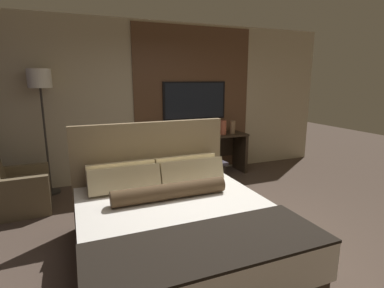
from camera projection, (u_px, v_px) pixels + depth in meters
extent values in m
plane|color=#4C3D33|center=(219.00, 241.00, 3.40)|extent=(16.00, 16.00, 0.00)
cube|color=#BCAD8E|center=(155.00, 102.00, 5.45)|extent=(7.20, 0.06, 2.80)
cube|color=brown|center=(194.00, 101.00, 5.70)|extent=(2.31, 0.03, 2.70)
cube|color=#33281E|center=(181.00, 251.00, 3.00)|extent=(1.84, 2.01, 0.22)
cube|color=silver|center=(180.00, 226.00, 2.94)|extent=(1.90, 2.07, 0.33)
cube|color=black|center=(211.00, 244.00, 2.29)|extent=(1.92, 0.72, 0.02)
cube|color=#7F6B4C|center=(152.00, 171.00, 3.86)|extent=(1.94, 0.08, 1.28)
cube|color=#C6B284|center=(121.00, 174.00, 3.57)|extent=(0.80, 0.23, 0.31)
cube|color=#C6B284|center=(185.00, 167.00, 3.87)|extent=(0.80, 0.23, 0.31)
cube|color=#C6B284|center=(124.00, 179.00, 3.38)|extent=(0.80, 0.25, 0.32)
cube|color=#C6B284|center=(191.00, 171.00, 3.68)|extent=(0.80, 0.25, 0.32)
cylinder|color=#4C3823|center=(170.00, 191.00, 3.17)|extent=(1.23, 0.17, 0.17)
cube|color=#2D2319|center=(200.00, 136.00, 5.57)|extent=(1.81, 0.54, 0.03)
cube|color=#2D2319|center=(155.00, 161.00, 5.32)|extent=(0.06, 0.48, 0.74)
cube|color=#2D2319|center=(240.00, 152.00, 5.97)|extent=(0.06, 0.48, 0.74)
cube|color=#2D2319|center=(195.00, 150.00, 5.86)|extent=(1.69, 0.02, 0.37)
cube|color=black|center=(195.00, 101.00, 5.67)|extent=(1.26, 0.04, 0.71)
cube|color=black|center=(195.00, 101.00, 5.65)|extent=(1.18, 0.01, 0.65)
cube|color=#38333D|center=(208.00, 163.00, 5.03)|extent=(0.56, 0.53, 0.05)
cube|color=#38333D|center=(202.00, 147.00, 5.16)|extent=(0.47, 0.16, 0.42)
cylinder|color=black|center=(204.00, 180.00, 4.82)|extent=(0.04, 0.04, 0.40)
cylinder|color=black|center=(224.00, 177.00, 5.01)|extent=(0.04, 0.04, 0.40)
cylinder|color=black|center=(192.00, 174.00, 5.15)|extent=(0.04, 0.04, 0.40)
cylinder|color=black|center=(212.00, 171.00, 5.34)|extent=(0.04, 0.04, 0.40)
cube|color=brown|center=(22.00, 196.00, 4.17)|extent=(0.75, 0.59, 0.42)
cube|color=brown|center=(20.00, 199.00, 3.86)|extent=(0.72, 0.14, 0.56)
cube|color=brown|center=(23.00, 184.00, 4.45)|extent=(0.72, 0.14, 0.56)
cylinder|color=#282623|center=(51.00, 192.00, 4.83)|extent=(0.28, 0.28, 0.03)
cylinder|color=#332D28|center=(46.00, 141.00, 4.65)|extent=(0.03, 0.03, 1.71)
cylinder|color=silver|center=(39.00, 78.00, 4.45)|extent=(0.34, 0.34, 0.28)
cylinder|color=#846647|center=(232.00, 127.00, 5.72)|extent=(0.10, 0.10, 0.24)
cylinder|color=#B2563D|center=(223.00, 127.00, 5.62)|extent=(0.13, 0.13, 0.27)
cube|color=#332D28|center=(197.00, 135.00, 5.53)|extent=(0.25, 0.21, 0.03)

